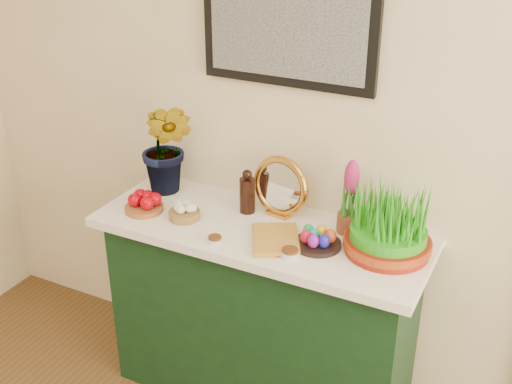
# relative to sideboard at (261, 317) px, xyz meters

# --- Properties ---
(sideboard) EXTENTS (1.30, 0.45, 0.85)m
(sideboard) POSITION_rel_sideboard_xyz_m (0.00, 0.00, 0.00)
(sideboard) COLOR black
(sideboard) RESTS_ON ground
(tablecloth) EXTENTS (1.40, 0.55, 0.04)m
(tablecloth) POSITION_rel_sideboard_xyz_m (0.00, 0.00, 0.45)
(tablecloth) COLOR white
(tablecloth) RESTS_ON sideboard
(hyacinth_green) EXTENTS (0.30, 0.26, 0.58)m
(hyacinth_green) POSITION_rel_sideboard_xyz_m (-0.52, 0.10, 0.75)
(hyacinth_green) COLOR #287C1E
(hyacinth_green) RESTS_ON tablecloth
(apple_bowl) EXTENTS (0.18, 0.18, 0.08)m
(apple_bowl) POSITION_rel_sideboard_xyz_m (-0.51, -0.11, 0.50)
(apple_bowl) COLOR brown
(apple_bowl) RESTS_ON tablecloth
(garlic_basket) EXTENTS (0.17, 0.17, 0.07)m
(garlic_basket) POSITION_rel_sideboard_xyz_m (-0.32, -0.09, 0.50)
(garlic_basket) COLOR olive
(garlic_basket) RESTS_ON tablecloth
(vinegar_cruet) EXTENTS (0.07, 0.07, 0.20)m
(vinegar_cruet) POSITION_rel_sideboard_xyz_m (-0.11, 0.09, 0.55)
(vinegar_cruet) COLOR black
(vinegar_cruet) RESTS_ON tablecloth
(mirror) EXTENTS (0.27, 0.10, 0.27)m
(mirror) POSITION_rel_sideboard_xyz_m (0.02, 0.13, 0.59)
(mirror) COLOR #C68933
(mirror) RESTS_ON tablecloth
(book) EXTENTS (0.26, 0.29, 0.03)m
(book) POSITION_rel_sideboard_xyz_m (0.03, -0.13, 0.48)
(book) COLOR #C28B30
(book) RESTS_ON tablecloth
(spice_dish_left) EXTENTS (0.06, 0.06, 0.03)m
(spice_dish_left) POSITION_rel_sideboard_xyz_m (-0.11, -0.20, 0.48)
(spice_dish_left) COLOR silver
(spice_dish_left) RESTS_ON tablecloth
(spice_dish_right) EXTENTS (0.08, 0.08, 0.03)m
(spice_dish_right) POSITION_rel_sideboard_xyz_m (0.20, -0.16, 0.48)
(spice_dish_right) COLOR silver
(spice_dish_right) RESTS_ON tablecloth
(egg_plate) EXTENTS (0.21, 0.21, 0.08)m
(egg_plate) POSITION_rel_sideboard_xyz_m (0.26, -0.05, 0.50)
(egg_plate) COLOR black
(egg_plate) RESTS_ON tablecloth
(hyacinth_pink) EXTENTS (0.10, 0.10, 0.32)m
(hyacinth_pink) POSITION_rel_sideboard_xyz_m (0.33, 0.12, 0.61)
(hyacinth_pink) COLOR brown
(hyacinth_pink) RESTS_ON tablecloth
(wheatgrass_sabzeh) EXTENTS (0.34, 0.34, 0.28)m
(wheatgrass_sabzeh) POSITION_rel_sideboard_xyz_m (0.52, 0.04, 0.59)
(wheatgrass_sabzeh) COLOR maroon
(wheatgrass_sabzeh) RESTS_ON tablecloth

